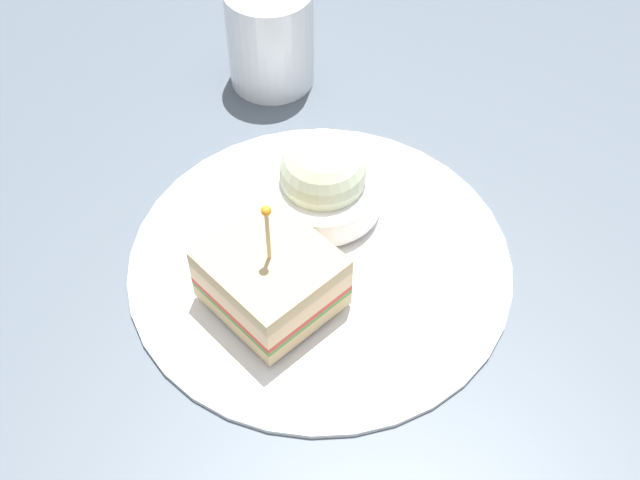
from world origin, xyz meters
The scene contains 5 objects.
ground_plane centered at (0.00, 0.00, -1.00)cm, with size 106.21×106.21×2.00cm, color #4C5660.
plate centered at (0.00, 0.00, 0.42)cm, with size 29.14×29.14×0.84cm, color white.
sandwich_half_center centered at (-0.52, -5.15, 3.28)cm, with size 9.73×9.30×9.97cm.
coleslaw_bowl centered at (-3.11, 4.64, 3.34)cm, with size 9.40×9.40×6.77cm.
drink_glass centered at (-16.47, 15.12, 4.26)cm, with size 7.79×7.79×9.45cm.
Camera 1 is at (23.03, -31.59, 50.41)cm, focal length 46.79 mm.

